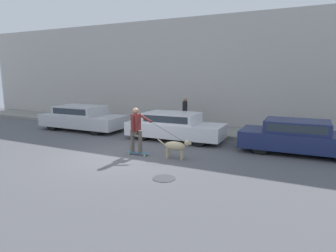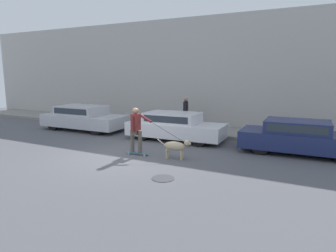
{
  "view_description": "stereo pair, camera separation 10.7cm",
  "coord_description": "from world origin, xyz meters",
  "px_view_note": "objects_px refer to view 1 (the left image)",
  "views": [
    {
      "loc": [
        6.08,
        -8.43,
        2.91
      ],
      "look_at": [
        1.09,
        1.46,
        0.95
      ],
      "focal_mm": 32.0,
      "sensor_mm": 36.0,
      "label": 1
    },
    {
      "loc": [
        6.18,
        -8.38,
        2.91
      ],
      "look_at": [
        1.09,
        1.46,
        0.95
      ],
      "focal_mm": 32.0,
      "sensor_mm": 36.0,
      "label": 2
    }
  ],
  "objects_px": {
    "parked_car_1": "(175,127)",
    "skateboarder": "(136,128)",
    "parked_car_2": "(300,137)",
    "pedestrian_with_bag": "(185,111)",
    "parked_car_0": "(83,118)",
    "dog": "(176,146)"
  },
  "relations": [
    {
      "from": "parked_car_0",
      "to": "parked_car_2",
      "type": "bearing_deg",
      "value": -1.3
    },
    {
      "from": "dog",
      "to": "parked_car_1",
      "type": "bearing_deg",
      "value": 108.87
    },
    {
      "from": "parked_car_1",
      "to": "skateboarder",
      "type": "distance_m",
      "value": 2.87
    },
    {
      "from": "parked_car_0",
      "to": "pedestrian_with_bag",
      "type": "xyz_separation_m",
      "value": [
        4.87,
        2.05,
        0.39
      ]
    },
    {
      "from": "parked_car_1",
      "to": "parked_car_0",
      "type": "bearing_deg",
      "value": 177.71
    },
    {
      "from": "parked_car_0",
      "to": "dog",
      "type": "xyz_separation_m",
      "value": [
        6.58,
        -2.64,
        -0.18
      ]
    },
    {
      "from": "parked_car_2",
      "to": "skateboarder",
      "type": "relative_size",
      "value": 1.9
    },
    {
      "from": "parked_car_2",
      "to": "pedestrian_with_bag",
      "type": "bearing_deg",
      "value": 157.5
    },
    {
      "from": "pedestrian_with_bag",
      "to": "parked_car_2",
      "type": "bearing_deg",
      "value": 140.82
    },
    {
      "from": "parked_car_0",
      "to": "dog",
      "type": "bearing_deg",
      "value": -23.13
    },
    {
      "from": "parked_car_1",
      "to": "dog",
      "type": "xyz_separation_m",
      "value": [
        1.31,
        -2.64,
        -0.16
      ]
    },
    {
      "from": "dog",
      "to": "pedestrian_with_bag",
      "type": "height_order",
      "value": "pedestrian_with_bag"
    },
    {
      "from": "dog",
      "to": "parked_car_0",
      "type": "bearing_deg",
      "value": 150.6
    },
    {
      "from": "parked_car_1",
      "to": "skateboarder",
      "type": "relative_size",
      "value": 1.9
    },
    {
      "from": "parked_car_0",
      "to": "dog",
      "type": "relative_size",
      "value": 3.72
    },
    {
      "from": "parked_car_0",
      "to": "pedestrian_with_bag",
      "type": "bearing_deg",
      "value": 21.57
    },
    {
      "from": "parked_car_2",
      "to": "parked_car_1",
      "type": "bearing_deg",
      "value": 178.06
    },
    {
      "from": "parked_car_2",
      "to": "pedestrian_with_bag",
      "type": "distance_m",
      "value": 5.86
    },
    {
      "from": "parked_car_0",
      "to": "parked_car_2",
      "type": "xyz_separation_m",
      "value": [
        10.34,
        -0.0,
        -0.02
      ]
    },
    {
      "from": "parked_car_1",
      "to": "pedestrian_with_bag",
      "type": "distance_m",
      "value": 2.13
    },
    {
      "from": "parked_car_1",
      "to": "parked_car_2",
      "type": "bearing_deg",
      "value": -2.27
    },
    {
      "from": "skateboarder",
      "to": "pedestrian_with_bag",
      "type": "distance_m",
      "value": 4.9
    }
  ]
}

